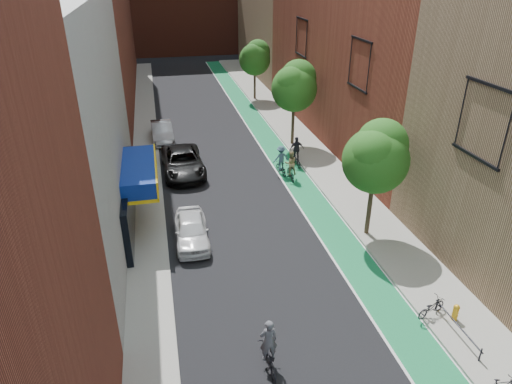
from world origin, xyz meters
TOP-DOWN VIEW (x-y plane):
  - bike_lane at (4.00, 26.00)m, footprint 2.00×68.00m
  - sidewalk_left at (-6.00, 26.00)m, footprint 2.00×68.00m
  - sidewalk_right at (6.50, 26.00)m, footprint 3.00×68.00m
  - building_left_white at (-11.00, 14.00)m, footprint 8.00×20.00m
  - building_right_far_tan at (12.00, 50.00)m, footprint 8.00×20.00m
  - tree_near at (5.65, 10.02)m, footprint 3.40×3.36m
  - tree_mid at (5.65, 24.02)m, footprint 3.55×3.53m
  - tree_far at (5.65, 38.02)m, footprint 3.30×3.25m
  - parked_car_white at (-3.70, 11.41)m, footprint 1.82×4.30m
  - parked_car_black at (-3.44, 20.41)m, footprint 2.89×6.00m
  - parked_car_silver at (-4.60, 27.28)m, footprint 1.82×4.81m
  - cyclist_lead at (-1.80, 2.34)m, footprint 0.66×1.80m
  - cyclist_lane_near at (3.60, 17.75)m, footprint 0.82×1.68m
  - cyclist_lane_mid at (4.70, 19.96)m, footprint 1.08×1.57m
  - cyclist_lane_far at (3.20, 18.76)m, footprint 1.20×1.63m
  - parked_bike_far at (5.40, 3.41)m, footprint 1.60×0.98m
  - fire_hydrant at (6.22, 2.95)m, footprint 0.26×0.26m

SIDE VIEW (x-z plane):
  - bike_lane at x=4.00m, z-range 0.00..0.01m
  - sidewalk_left at x=-6.00m, z-range 0.00..0.15m
  - sidewalk_right at x=6.50m, z-range 0.00..0.15m
  - fire_hydrant at x=6.22m, z-range 0.17..0.92m
  - parked_bike_far at x=5.40m, z-range 0.15..0.95m
  - cyclist_lead at x=-1.80m, z-range -0.35..1.79m
  - parked_car_white at x=-3.70m, z-range 0.00..1.45m
  - parked_car_silver at x=-4.60m, z-range 0.00..1.57m
  - parked_car_black at x=-3.44m, z-range 0.00..1.65m
  - cyclist_lane_near at x=3.60m, z-range -0.15..1.86m
  - cyclist_lane_mid at x=4.70m, z-range -0.20..1.96m
  - cyclist_lane_far at x=3.20m, z-range -0.09..1.98m
  - tree_far at x=5.65m, z-range 1.40..7.60m
  - tree_near at x=5.65m, z-range 1.45..7.87m
  - tree_mid at x=5.65m, z-range 1.52..8.26m
  - building_left_white at x=-11.00m, z-range 0.00..12.00m
  - building_right_far_tan at x=12.00m, z-range 0.00..18.00m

